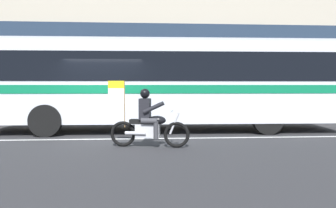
{
  "coord_description": "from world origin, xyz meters",
  "views": [
    {
      "loc": [
        1.38,
        -10.68,
        1.64
      ],
      "look_at": [
        2.08,
        -0.63,
        1.08
      ],
      "focal_mm": 34.94,
      "sensor_mm": 36.0,
      "label": 1
    }
  ],
  "objects": [
    {
      "name": "office_building_facade",
      "position": [
        0.0,
        7.39,
        6.12
      ],
      "size": [
        28.0,
        0.89,
        12.22
      ],
      "color": "#B2A893",
      "rests_on": "ground_plane"
    },
    {
      "name": "sidewalk_curb",
      "position": [
        0.0,
        5.1,
        0.07
      ],
      "size": [
        28.0,
        3.8,
        0.15
      ],
      "primitive_type": "cube",
      "color": "gray",
      "rests_on": "ground_plane"
    },
    {
      "name": "motorcycle_with_rider",
      "position": [
        1.46,
        -2.0,
        0.67
      ],
      "size": [
        2.17,
        0.71,
        1.78
      ],
      "color": "black",
      "rests_on": "ground_plane"
    },
    {
      "name": "transit_bus",
      "position": [
        2.05,
        1.19,
        1.88
      ],
      "size": [
        12.57,
        2.8,
        3.22
      ],
      "color": "silver",
      "rests_on": "ground_plane"
    },
    {
      "name": "ground_plane",
      "position": [
        0.0,
        0.0,
        0.0
      ],
      "size": [
        60.0,
        60.0,
        0.0
      ],
      "primitive_type": "plane",
      "color": "#2B2B2D"
    },
    {
      "name": "lane_center_stripe",
      "position": [
        0.0,
        -0.6,
        0.0
      ],
      "size": [
        26.6,
        0.14,
        0.01
      ],
      "primitive_type": "cube",
      "color": "silver",
      "rests_on": "ground_plane"
    }
  ]
}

